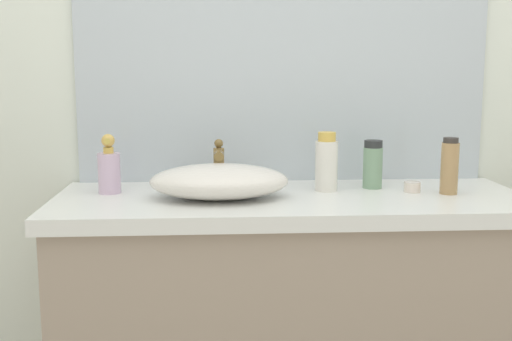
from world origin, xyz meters
name	(u,v)px	position (x,y,z in m)	size (l,w,h in m)	color
bathroom_wall_rear	(275,48)	(0.00, 0.73, 1.30)	(6.00, 0.06, 2.60)	silver
vanity_counter	(290,332)	(0.02, 0.43, 0.43)	(1.40, 0.52, 0.86)	gray
sink_basin	(219,181)	(-0.19, 0.41, 0.91)	(0.40, 0.26, 0.10)	silver
faucet	(219,162)	(-0.19, 0.55, 0.95)	(0.03, 0.13, 0.15)	brown
soap_dispenser	(109,169)	(-0.52, 0.50, 0.93)	(0.07, 0.07, 0.18)	silver
lotion_bottle	(450,167)	(0.50, 0.43, 0.94)	(0.05, 0.05, 0.17)	#A98254
perfume_bottle	(373,165)	(0.29, 0.53, 0.94)	(0.06, 0.06, 0.15)	gray
spray_can	(326,163)	(0.14, 0.50, 0.95)	(0.07, 0.07, 0.18)	white
candle_jar	(412,187)	(0.40, 0.46, 0.88)	(0.05, 0.05, 0.03)	silver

